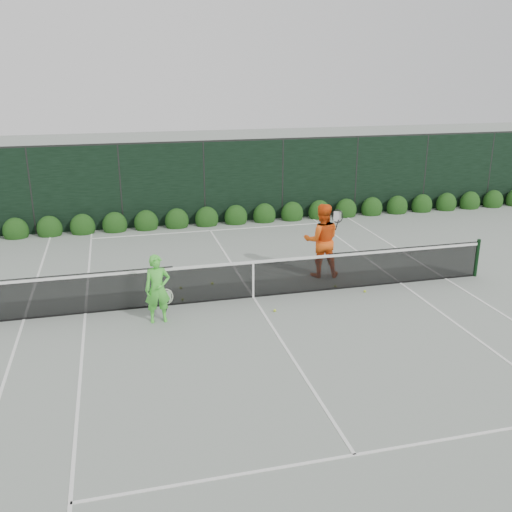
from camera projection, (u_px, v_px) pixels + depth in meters
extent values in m
plane|color=gray|center=(253.00, 297.00, 14.49)|extent=(80.00, 80.00, 0.00)
cylinder|color=black|center=(477.00, 258.00, 15.80)|extent=(0.10, 0.10, 1.07)
cube|color=black|center=(79.00, 294.00, 13.35)|extent=(4.40, 0.01, 1.02)
cube|color=black|center=(253.00, 280.00, 14.34)|extent=(4.00, 0.01, 0.96)
cube|color=black|center=(405.00, 265.00, 15.30)|extent=(4.40, 0.01, 1.02)
cube|color=white|center=(253.00, 262.00, 14.19)|extent=(12.80, 0.03, 0.07)
cube|color=black|center=(253.00, 297.00, 14.48)|extent=(12.80, 0.02, 0.04)
cube|color=white|center=(253.00, 281.00, 14.34)|extent=(0.05, 0.03, 0.91)
imported|color=#51DB40|center=(158.00, 289.00, 12.89)|extent=(0.59, 0.40, 1.59)
torus|color=beige|center=(167.00, 296.00, 13.10)|extent=(0.30, 0.07, 0.30)
cylinder|color=black|center=(167.00, 306.00, 13.18)|extent=(0.10, 0.03, 0.30)
imported|color=#FF5B15|center=(322.00, 240.00, 15.69)|extent=(1.14, 0.96, 2.06)
torus|color=black|center=(337.00, 216.00, 15.36)|extent=(0.28, 0.16, 0.30)
cylinder|color=black|center=(337.00, 225.00, 15.44)|extent=(0.10, 0.03, 0.30)
cube|color=white|center=(24.00, 319.00, 13.21)|extent=(0.06, 23.77, 0.01)
cube|color=white|center=(445.00, 279.00, 15.76)|extent=(0.06, 23.77, 0.01)
cube|color=white|center=(85.00, 313.00, 13.53)|extent=(0.06, 23.77, 0.01)
cube|color=white|center=(400.00, 283.00, 15.44)|extent=(0.06, 23.77, 0.01)
cube|color=white|center=(189.00, 198.00, 25.42)|extent=(11.03, 0.06, 0.01)
cube|color=white|center=(210.00, 231.00, 20.38)|extent=(8.23, 0.06, 0.01)
cube|color=white|center=(355.00, 455.00, 8.60)|extent=(8.23, 0.06, 0.01)
cube|color=white|center=(253.00, 297.00, 14.49)|extent=(0.06, 12.80, 0.01)
cube|color=black|center=(204.00, 183.00, 20.92)|extent=(32.00, 0.06, 3.00)
cube|color=#262826|center=(203.00, 141.00, 20.43)|extent=(32.00, 0.06, 0.06)
cylinder|color=#262826|center=(31.00, 192.00, 19.52)|extent=(0.08, 0.08, 3.00)
cylinder|color=#262826|center=(121.00, 187.00, 20.22)|extent=(0.08, 0.08, 3.00)
cylinder|color=#262826|center=(204.00, 183.00, 20.92)|extent=(0.08, 0.08, 3.00)
cylinder|color=#262826|center=(282.00, 180.00, 21.61)|extent=(0.08, 0.08, 3.00)
cylinder|color=#262826|center=(356.00, 176.00, 22.31)|extent=(0.08, 0.08, 3.00)
cylinder|color=#262826|center=(425.00, 173.00, 23.00)|extent=(0.08, 0.08, 3.00)
cylinder|color=#262826|center=(490.00, 170.00, 23.70)|extent=(0.08, 0.08, 3.00)
ellipsoid|color=black|center=(16.00, 231.00, 19.46)|extent=(0.86, 0.65, 0.94)
ellipsoid|color=black|center=(50.00, 229.00, 19.72)|extent=(0.86, 0.65, 0.94)
ellipsoid|color=black|center=(83.00, 227.00, 19.97)|extent=(0.86, 0.65, 0.94)
ellipsoid|color=black|center=(115.00, 225.00, 20.23)|extent=(0.86, 0.65, 0.94)
ellipsoid|color=black|center=(146.00, 223.00, 20.48)|extent=(0.86, 0.65, 0.94)
ellipsoid|color=black|center=(177.00, 221.00, 20.74)|extent=(0.86, 0.65, 0.94)
ellipsoid|color=black|center=(207.00, 219.00, 20.99)|extent=(0.86, 0.65, 0.94)
ellipsoid|color=black|center=(236.00, 217.00, 21.25)|extent=(0.86, 0.65, 0.94)
ellipsoid|color=black|center=(264.00, 216.00, 21.50)|extent=(0.86, 0.65, 0.94)
ellipsoid|color=black|center=(292.00, 214.00, 21.76)|extent=(0.86, 0.65, 0.94)
ellipsoid|color=black|center=(319.00, 212.00, 22.01)|extent=(0.86, 0.65, 0.94)
ellipsoid|color=black|center=(346.00, 210.00, 22.27)|extent=(0.86, 0.65, 0.94)
ellipsoid|color=black|center=(372.00, 209.00, 22.52)|extent=(0.86, 0.65, 0.94)
ellipsoid|color=black|center=(397.00, 207.00, 22.78)|extent=(0.86, 0.65, 0.94)
ellipsoid|color=black|center=(422.00, 206.00, 23.03)|extent=(0.86, 0.65, 0.94)
ellipsoid|color=black|center=(446.00, 204.00, 23.29)|extent=(0.86, 0.65, 0.94)
ellipsoid|color=black|center=(470.00, 203.00, 23.54)|extent=(0.86, 0.65, 0.94)
ellipsoid|color=black|center=(493.00, 201.00, 23.80)|extent=(0.86, 0.65, 0.94)
sphere|color=#C4E332|center=(335.00, 286.00, 15.14)|extent=(0.07, 0.07, 0.07)
sphere|color=#C4E332|center=(183.00, 299.00, 14.28)|extent=(0.07, 0.07, 0.07)
sphere|color=#C4E332|center=(181.00, 288.00, 15.03)|extent=(0.07, 0.07, 0.07)
sphere|color=#C4E332|center=(365.00, 291.00, 14.79)|extent=(0.07, 0.07, 0.07)
sphere|color=#C4E332|center=(212.00, 283.00, 15.33)|extent=(0.07, 0.07, 0.07)
sphere|color=#C4E332|center=(275.00, 310.00, 13.62)|extent=(0.07, 0.07, 0.07)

